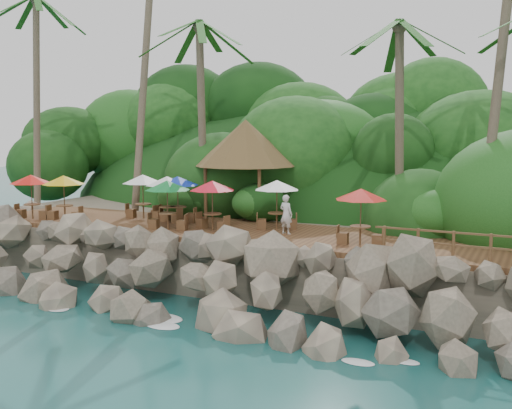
% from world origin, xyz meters
% --- Properties ---
extents(ground, '(140.00, 140.00, 0.00)m').
position_xyz_m(ground, '(0.00, 0.00, 0.00)').
color(ground, '#19514F').
rests_on(ground, ground).
extents(land_base, '(32.00, 25.20, 2.10)m').
position_xyz_m(land_base, '(0.00, 16.00, 1.05)').
color(land_base, gray).
rests_on(land_base, ground).
extents(jungle_hill, '(44.80, 28.00, 15.40)m').
position_xyz_m(jungle_hill, '(0.00, 23.50, 0.00)').
color(jungle_hill, '#143811').
rests_on(jungle_hill, ground).
extents(seawall, '(29.00, 4.00, 2.30)m').
position_xyz_m(seawall, '(0.00, 2.00, 1.15)').
color(seawall, gray).
rests_on(seawall, ground).
extents(terrace, '(26.00, 5.00, 0.20)m').
position_xyz_m(terrace, '(0.00, 6.00, 2.20)').
color(terrace, brown).
rests_on(terrace, land_base).
extents(jungle_foliage, '(44.00, 16.00, 12.00)m').
position_xyz_m(jungle_foliage, '(0.00, 15.00, 0.00)').
color(jungle_foliage, '#143811').
rests_on(jungle_foliage, ground).
extents(foam_line, '(25.20, 0.80, 0.06)m').
position_xyz_m(foam_line, '(0.00, 0.30, 0.03)').
color(foam_line, white).
rests_on(foam_line, ground).
extents(palapa, '(4.85, 4.85, 4.60)m').
position_xyz_m(palapa, '(-2.32, 9.62, 5.79)').
color(palapa, brown).
rests_on(palapa, ground).
extents(dining_clusters, '(24.50, 4.32, 2.05)m').
position_xyz_m(dining_clusters, '(-1.06, 5.62, 4.01)').
color(dining_clusters, brown).
rests_on(dining_clusters, terrace).
extents(railing, '(8.30, 0.10, 1.00)m').
position_xyz_m(railing, '(9.73, 3.65, 2.91)').
color(railing, brown).
rests_on(railing, terrace).
extents(waiter, '(0.65, 0.50, 1.58)m').
position_xyz_m(waiter, '(1.36, 5.95, 3.09)').
color(waiter, silver).
rests_on(waiter, terrace).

